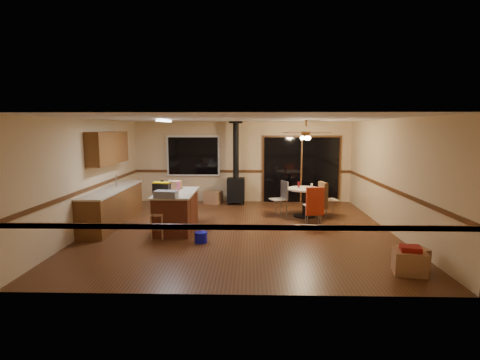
{
  "coord_description": "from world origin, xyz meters",
  "views": [
    {
      "loc": [
        0.23,
        -8.62,
        2.38
      ],
      "look_at": [
        0.0,
        0.3,
        1.15
      ],
      "focal_mm": 28.0,
      "sensor_mm": 36.0,
      "label": 1
    }
  ],
  "objects_px": {
    "blue_bucket": "(201,237)",
    "dining_table": "(304,197)",
    "bar_stool": "(158,226)",
    "box_under_window": "(213,197)",
    "kitchen_island": "(176,211)",
    "toolbox_grey": "(166,194)",
    "box_corner_b": "(412,258)",
    "chair_right": "(324,195)",
    "wood_stove": "(236,181)",
    "box_corner_a": "(410,262)",
    "chair_near": "(315,201)",
    "toolbox_black": "(162,188)",
    "chair_left": "(282,194)"
  },
  "relations": [
    {
      "from": "box_corner_a",
      "to": "chair_left",
      "type": "bearing_deg",
      "value": 112.96
    },
    {
      "from": "chair_near",
      "to": "chair_left",
      "type": "bearing_deg",
      "value": 125.51
    },
    {
      "from": "chair_left",
      "to": "chair_near",
      "type": "distance_m",
      "value": 1.25
    },
    {
      "from": "dining_table",
      "to": "wood_stove",
      "type": "bearing_deg",
      "value": 139.23
    },
    {
      "from": "toolbox_black",
      "to": "dining_table",
      "type": "bearing_deg",
      "value": 22.42
    },
    {
      "from": "chair_near",
      "to": "box_corner_b",
      "type": "xyz_separation_m",
      "value": [
        1.17,
        -2.91,
        -0.41
      ]
    },
    {
      "from": "blue_bucket",
      "to": "dining_table",
      "type": "bearing_deg",
      "value": 43.83
    },
    {
      "from": "bar_stool",
      "to": "dining_table",
      "type": "distance_m",
      "value": 4.09
    },
    {
      "from": "blue_bucket",
      "to": "box_corner_b",
      "type": "xyz_separation_m",
      "value": [
        3.8,
        -1.39,
        0.07
      ]
    },
    {
      "from": "box_corner_a",
      "to": "box_corner_b",
      "type": "height_order",
      "value": "box_corner_a"
    },
    {
      "from": "box_corner_b",
      "to": "bar_stool",
      "type": "bearing_deg",
      "value": 160.67
    },
    {
      "from": "chair_near",
      "to": "box_corner_a",
      "type": "relative_size",
      "value": 1.39
    },
    {
      "from": "blue_bucket",
      "to": "box_corner_b",
      "type": "bearing_deg",
      "value": -20.05
    },
    {
      "from": "dining_table",
      "to": "box_corner_a",
      "type": "relative_size",
      "value": 1.85
    },
    {
      "from": "kitchen_island",
      "to": "box_under_window",
      "type": "xyz_separation_m",
      "value": [
        0.57,
        3.1,
        -0.25
      ]
    },
    {
      "from": "kitchen_island",
      "to": "chair_near",
      "type": "height_order",
      "value": "chair_near"
    },
    {
      "from": "kitchen_island",
      "to": "box_corner_b",
      "type": "height_order",
      "value": "kitchen_island"
    },
    {
      "from": "kitchen_island",
      "to": "blue_bucket",
      "type": "relative_size",
      "value": 6.32
    },
    {
      "from": "toolbox_black",
      "to": "chair_right",
      "type": "xyz_separation_m",
      "value": [
        4.06,
        1.47,
        -0.41
      ]
    },
    {
      "from": "bar_stool",
      "to": "box_corner_b",
      "type": "height_order",
      "value": "bar_stool"
    },
    {
      "from": "dining_table",
      "to": "box_corner_b",
      "type": "bearing_deg",
      "value": -71.2
    },
    {
      "from": "box_corner_a",
      "to": "box_corner_b",
      "type": "relative_size",
      "value": 1.11
    },
    {
      "from": "chair_near",
      "to": "chair_right",
      "type": "relative_size",
      "value": 1.0
    },
    {
      "from": "bar_stool",
      "to": "wood_stove",
      "type": "bearing_deg",
      "value": 67.47
    },
    {
      "from": "toolbox_black",
      "to": "bar_stool",
      "type": "height_order",
      "value": "toolbox_black"
    },
    {
      "from": "blue_bucket",
      "to": "chair_right",
      "type": "relative_size",
      "value": 0.38
    },
    {
      "from": "kitchen_island",
      "to": "dining_table",
      "type": "relative_size",
      "value": 1.81
    },
    {
      "from": "toolbox_black",
      "to": "box_under_window",
      "type": "height_order",
      "value": "toolbox_black"
    },
    {
      "from": "toolbox_grey",
      "to": "blue_bucket",
      "type": "xyz_separation_m",
      "value": [
        0.78,
        -0.29,
        -0.86
      ]
    },
    {
      "from": "wood_stove",
      "to": "box_corner_a",
      "type": "relative_size",
      "value": 5.0
    },
    {
      "from": "toolbox_grey",
      "to": "box_corner_b",
      "type": "xyz_separation_m",
      "value": [
        4.58,
        -1.68,
        -0.79
      ]
    },
    {
      "from": "bar_stool",
      "to": "dining_table",
      "type": "xyz_separation_m",
      "value": [
        3.48,
        2.12,
        0.26
      ]
    },
    {
      "from": "chair_right",
      "to": "box_under_window",
      "type": "distance_m",
      "value": 3.62
    },
    {
      "from": "bar_stool",
      "to": "box_corner_b",
      "type": "distance_m",
      "value": 5.06
    },
    {
      "from": "kitchen_island",
      "to": "box_corner_a",
      "type": "bearing_deg",
      "value": -30.95
    },
    {
      "from": "chair_left",
      "to": "chair_right",
      "type": "distance_m",
      "value": 1.13
    },
    {
      "from": "toolbox_black",
      "to": "bar_stool",
      "type": "relative_size",
      "value": 0.7
    },
    {
      "from": "bar_stool",
      "to": "box_under_window",
      "type": "xyz_separation_m",
      "value": [
        0.83,
        3.82,
        -0.08
      ]
    },
    {
      "from": "bar_stool",
      "to": "box_under_window",
      "type": "distance_m",
      "value": 3.91
    },
    {
      "from": "toolbox_black",
      "to": "box_under_window",
      "type": "distance_m",
      "value": 3.38
    },
    {
      "from": "blue_bucket",
      "to": "chair_right",
      "type": "xyz_separation_m",
      "value": [
        3.03,
        2.41,
        0.49
      ]
    },
    {
      "from": "dining_table",
      "to": "chair_near",
      "type": "height_order",
      "value": "chair_near"
    },
    {
      "from": "wood_stove",
      "to": "toolbox_black",
      "type": "relative_size",
      "value": 6.49
    },
    {
      "from": "box_corner_b",
      "to": "chair_near",
      "type": "bearing_deg",
      "value": 111.8
    },
    {
      "from": "toolbox_black",
      "to": "bar_stool",
      "type": "bearing_deg",
      "value": -85.28
    },
    {
      "from": "kitchen_island",
      "to": "toolbox_grey",
      "type": "height_order",
      "value": "toolbox_grey"
    },
    {
      "from": "chair_near",
      "to": "box_corner_a",
      "type": "distance_m",
      "value": 3.33
    },
    {
      "from": "dining_table",
      "to": "box_under_window",
      "type": "relative_size",
      "value": 1.85
    },
    {
      "from": "kitchen_island",
      "to": "wood_stove",
      "type": "distance_m",
      "value": 3.33
    },
    {
      "from": "bar_stool",
      "to": "chair_near",
      "type": "xyz_separation_m",
      "value": [
        3.61,
        1.24,
        0.32
      ]
    }
  ]
}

